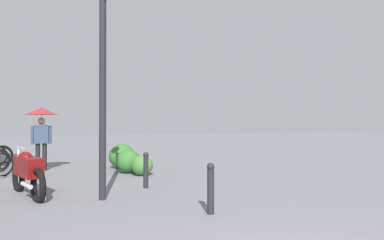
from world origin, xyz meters
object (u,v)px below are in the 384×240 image
at_px(pedestrian, 41,121).
at_px(bollard_near, 211,187).
at_px(lamppost, 103,52).
at_px(motorcycle, 28,172).
at_px(bollard_mid, 146,169).

relative_size(pedestrian, bollard_near, 2.35).
bearing_deg(lamppost, motorcycle, 52.09).
xyz_separation_m(pedestrian, bollard_mid, (-4.28, -2.12, -1.16)).
bearing_deg(pedestrian, bollard_mid, -153.63).
distance_m(lamppost, motorcycle, 3.00).
height_order(pedestrian, bollard_near, pedestrian).
distance_m(lamppost, bollard_near, 3.46).
relative_size(pedestrian, bollard_mid, 2.39).
bearing_deg(motorcycle, pedestrian, -5.73).
bearing_deg(motorcycle, bollard_near, -136.70).
bearing_deg(motorcycle, lamppost, -127.91).
xyz_separation_m(lamppost, bollard_mid, (0.82, -1.17, -2.52)).
distance_m(motorcycle, pedestrian, 4.22).
height_order(motorcycle, bollard_mid, motorcycle).
relative_size(motorcycle, pedestrian, 1.05).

